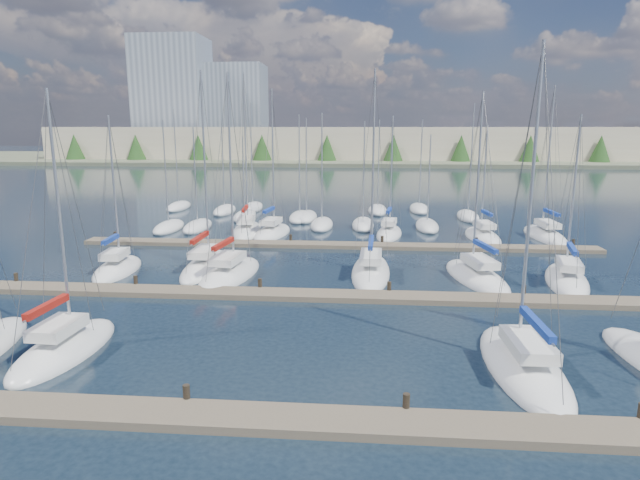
# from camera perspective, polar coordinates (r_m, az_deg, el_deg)

# --- Properties ---
(ground) EXTENTS (400.00, 400.00, 0.00)m
(ground) POSITION_cam_1_polar(r_m,az_deg,el_deg) (75.36, 2.92, 4.28)
(ground) COLOR #1A2734
(ground) RESTS_ON ground
(dock_near) EXTENTS (44.00, 1.93, 1.10)m
(dock_near) POSITION_cam_1_polar(r_m,az_deg,el_deg) (19.55, -3.08, -18.64)
(dock_near) COLOR #6B5E4C
(dock_near) RESTS_ON ground
(dock_mid) EXTENTS (44.00, 1.93, 1.10)m
(dock_mid) POSITION_cam_1_polar(r_m,az_deg,el_deg) (32.32, 0.30, -5.94)
(dock_mid) COLOR #6B5E4C
(dock_mid) RESTS_ON ground
(dock_far) EXTENTS (44.00, 1.93, 1.10)m
(dock_far) POSITION_cam_1_polar(r_m,az_deg,el_deg) (45.81, 1.66, -0.56)
(dock_far) COLOR #6B5E4C
(dock_far) RESTS_ON ground
(sailboat_m) EXTENTS (4.30, 8.64, 11.64)m
(sailboat_m) POSITION_cam_1_polar(r_m,az_deg,el_deg) (39.02, 24.81, -3.89)
(sailboat_m) COLOR white
(sailboat_m) RESTS_ON ground
(sailboat_h) EXTENTS (3.18, 6.95, 11.62)m
(sailboat_h) POSITION_cam_1_polar(r_m,az_deg,el_deg) (40.72, -20.79, -2.91)
(sailboat_h) COLOR white
(sailboat_h) RESTS_ON ground
(sailboat_c) EXTENTS (3.05, 7.48, 12.46)m
(sailboat_c) POSITION_cam_1_polar(r_m,az_deg,el_deg) (27.46, -25.56, -10.43)
(sailboat_c) COLOR white
(sailboat_c) RESTS_ON ground
(sailboat_j) EXTENTS (4.03, 8.87, 14.30)m
(sailboat_j) POSITION_cam_1_polar(r_m,az_deg,el_deg) (37.41, -9.53, -3.56)
(sailboat_j) COLOR white
(sailboat_j) RESTS_ON ground
(sailboat_p) EXTENTS (3.23, 7.07, 11.85)m
(sailboat_p) POSITION_cam_1_polar(r_m,az_deg,el_deg) (51.12, 7.39, 0.71)
(sailboat_p) COLOR white
(sailboat_p) RESTS_ON ground
(sailboat_i) EXTENTS (2.62, 9.07, 14.69)m
(sailboat_i) POSITION_cam_1_polar(r_m,az_deg,el_deg) (39.84, -12.06, -2.69)
(sailboat_i) COLOR white
(sailboat_i) RESTS_ON ground
(sailboat_o) EXTENTS (3.70, 7.90, 14.28)m
(sailboat_o) POSITION_cam_1_polar(r_m,az_deg,el_deg) (51.27, -5.11, 0.80)
(sailboat_o) COLOR white
(sailboat_o) RESTS_ON ground
(sailboat_q) EXTENTS (3.16, 7.62, 11.01)m
(sailboat_q) POSITION_cam_1_polar(r_m,az_deg,el_deg) (51.54, 16.95, 0.36)
(sailboat_q) COLOR white
(sailboat_q) RESTS_ON ground
(sailboat_k) EXTENTS (2.98, 9.85, 14.63)m
(sailboat_k) POSITION_cam_1_polar(r_m,az_deg,el_deg) (37.65, 5.43, -3.34)
(sailboat_k) COLOR white
(sailboat_k) RESTS_ON ground
(sailboat_r) EXTENTS (2.94, 9.02, 14.50)m
(sailboat_r) POSITION_cam_1_polar(r_m,az_deg,el_deg) (54.06, 22.86, 0.48)
(sailboat_r) COLOR white
(sailboat_r) RESTS_ON ground
(sailboat_e) EXTENTS (3.11, 9.05, 14.16)m
(sailboat_e) POSITION_cam_1_polar(r_m,az_deg,el_deg) (24.76, 20.83, -12.47)
(sailboat_e) COLOR white
(sailboat_e) RESTS_ON ground
(sailboat_l) EXTENTS (4.48, 9.06, 13.09)m
(sailboat_l) POSITION_cam_1_polar(r_m,az_deg,el_deg) (37.69, 16.33, -3.78)
(sailboat_l) COLOR white
(sailboat_l) RESTS_ON ground
(sailboat_n) EXTENTS (3.58, 9.09, 15.78)m
(sailboat_n) POSITION_cam_1_polar(r_m,az_deg,el_deg) (52.53, -7.79, 1.01)
(sailboat_n) COLOR white
(sailboat_n) RESTS_ON ground
(distant_boats) EXTENTS (36.93, 20.75, 13.30)m
(distant_boats) POSITION_cam_1_polar(r_m,az_deg,el_deg) (59.60, -1.79, 2.51)
(distant_boats) COLOR #9EA0A5
(distant_boats) RESTS_ON ground
(shoreline) EXTENTS (400.00, 60.00, 38.00)m
(shoreline) POSITION_cam_1_polar(r_m,az_deg,el_deg) (165.18, -0.69, 11.07)
(shoreline) COLOR #666B51
(shoreline) RESTS_ON ground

